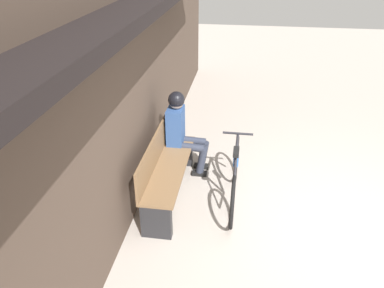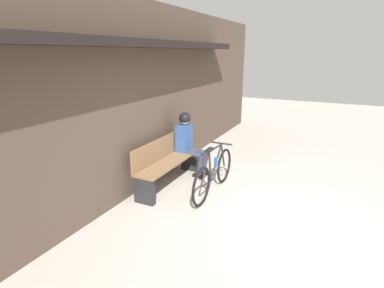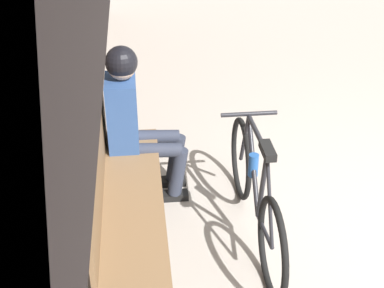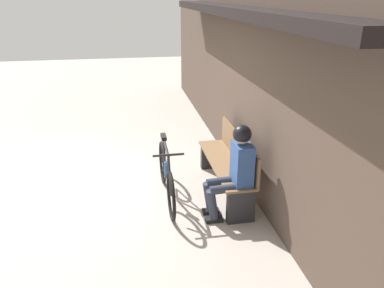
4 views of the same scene
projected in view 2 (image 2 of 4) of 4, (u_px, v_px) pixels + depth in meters
ground_plane at (277, 224)px, 4.32m from camera, size 24.00×24.00×0.00m
storefront_wall at (132, 97)px, 4.87m from camera, size 12.00×0.56×3.20m
park_bench_near at (167, 163)px, 5.49m from camera, size 1.72×0.42×0.87m
bicycle at (214, 173)px, 5.17m from camera, size 1.68×0.40×0.88m
person_seated at (188, 139)px, 5.91m from camera, size 0.34×0.59×1.25m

